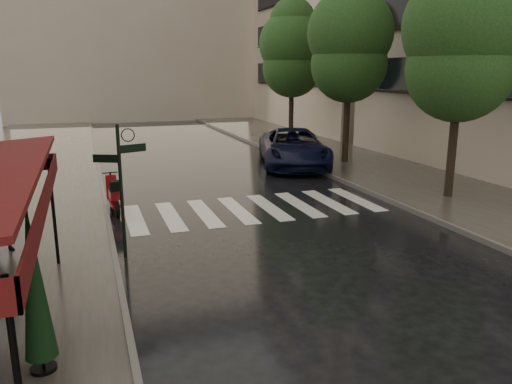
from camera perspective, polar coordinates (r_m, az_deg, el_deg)
ground at (r=9.59m, az=-5.86°, el=-12.63°), size 120.00×120.00×0.00m
sidewalk_near at (r=20.99m, az=-25.69°, el=0.83°), size 6.00×60.00×0.12m
sidewalk_far at (r=24.09m, az=11.66°, el=3.41°), size 5.50×60.00×0.12m
curb_near at (r=20.83m, az=-17.36°, el=1.52°), size 0.12×60.00×0.16m
curb_far at (r=22.81m, az=5.57°, el=3.10°), size 0.12×60.00×0.16m
crosswalk at (r=15.77m, az=-0.30°, el=-1.89°), size 7.85×3.20×0.01m
signpost at (r=11.67m, az=-15.18°, el=1.29°), size 1.17×0.29×3.10m
haussmann_far at (r=39.32m, az=9.78°, el=20.82°), size 8.00×16.00×18.50m
backdrop_building at (r=47.01m, az=-13.67°, el=20.36°), size 22.00×6.00×20.00m
tree_near at (r=17.67m, az=22.56°, el=16.19°), size 3.80×3.80×7.99m
tree_mid at (r=23.39m, az=10.68°, el=16.78°), size 3.80×3.80×8.34m
tree_far at (r=29.77m, az=4.15°, el=15.99°), size 3.80×3.80×8.16m
scooter at (r=15.81m, az=-15.91°, el=-0.42°), size 0.49×1.75×1.15m
parked_car at (r=22.74m, az=4.30°, el=5.06°), size 4.36×6.62×1.69m
parasol_front at (r=7.49m, az=-24.02°, el=-9.48°), size 0.44×0.44×2.47m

